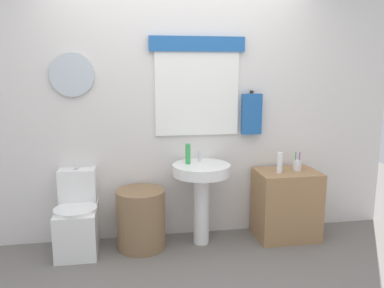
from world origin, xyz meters
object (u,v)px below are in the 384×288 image
toilet (77,220)px  soap_bottle (188,154)px  wooden_cabinet (286,204)px  toothbrush_cup (297,165)px  lotion_bottle (280,163)px  pedestal_sink (201,183)px  laundry_hamper (141,219)px

toilet → soap_bottle: 1.19m
toilet → wooden_cabinet: size_ratio=1.12×
toothbrush_cup → lotion_bottle: bearing=-164.0°
toilet → lotion_bottle: bearing=-2.1°
soap_bottle → toothbrush_cup: 1.10m
pedestal_sink → wooden_cabinet: pedestal_sink is taller
pedestal_sink → toothbrush_cup: bearing=1.2°
lotion_bottle → toothbrush_cup: lotion_bottle is taller
soap_bottle → laundry_hamper: bearing=-173.7°
laundry_hamper → pedestal_sink: 0.66m
toilet → wooden_cabinet: bearing=-0.9°
toilet → soap_bottle: soap_bottle is taller
pedestal_sink → laundry_hamper: bearing=180.0°
toilet → soap_bottle: bearing=1.0°
lotion_bottle → laundry_hamper: bearing=178.3°
laundry_hamper → pedestal_sink: (0.57, 0.00, 0.32)m
toilet → lotion_bottle: lotion_bottle is taller
wooden_cabinet → soap_bottle: soap_bottle is taller
wooden_cabinet → pedestal_sink: bearing=180.0°
toilet → laundry_hamper: toilet is taller
pedestal_sink → lotion_bottle: bearing=-3.0°
soap_bottle → toothbrush_cup: bearing=-1.6°
lotion_bottle → toilet: bearing=177.9°
toilet → laundry_hamper: (0.58, -0.03, -0.01)m
lotion_bottle → toothbrush_cup: 0.22m
toilet → toothbrush_cup: toothbrush_cup is taller
laundry_hamper → soap_bottle: soap_bottle is taller
lotion_bottle → pedestal_sink: bearing=177.0°
laundry_hamper → toothbrush_cup: (1.54, 0.02, 0.45)m
pedestal_sink → toothbrush_cup: toothbrush_cup is taller
soap_bottle → lotion_bottle: soap_bottle is taller
toilet → lotion_bottle: (1.91, -0.07, 0.49)m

